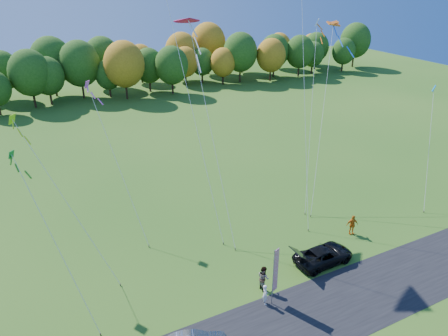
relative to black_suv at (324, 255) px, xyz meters
name	(u,v)px	position (x,y,z in m)	size (l,w,h in m)	color
ground	(262,287)	(-5.73, -0.24, -0.68)	(160.00, 160.00, 0.00)	#265616
asphalt_strip	(295,323)	(-5.73, -4.24, -0.67)	(90.00, 6.00, 0.01)	black
tree_line	(94,100)	(-5.73, 54.76, -0.68)	(116.00, 12.00, 10.00)	#1E4711
black_suv	(324,255)	(0.00, 0.00, 0.00)	(2.24, 4.86, 1.35)	black
person_tailgate_a	(265,294)	(-6.50, -1.77, 0.10)	(0.57, 0.37, 1.55)	silver
person_tailgate_b	(263,278)	(-5.79, -0.42, 0.28)	(0.93, 0.72, 1.90)	gray
person_east	(352,225)	(4.75, 2.05, 0.23)	(1.06, 0.44, 1.81)	#C66412
feather_flag	(275,270)	(-5.89, -1.93, 2.04)	(0.55, 0.28, 4.43)	#999999
kite_delta_blue	(184,73)	(-6.50, 11.22, 12.59)	(3.48, 11.53, 26.11)	#4C3F33
kite_parafoil_orange	(303,38)	(3.96, 9.76, 14.80)	(6.57, 12.00, 31.38)	#4C3F33
kite_delta_red	(210,122)	(-4.81, 10.13, 8.59)	(2.40, 11.30, 18.25)	#4C3F33
kite_parafoil_rainbow	(323,116)	(7.00, 9.81, 7.40)	(8.75, 8.34, 16.49)	#4C3F33
kite_diamond_yellow	(68,204)	(-17.14, 7.67, 5.21)	(5.28, 6.76, 12.27)	#4C3F33
kite_diamond_green	(57,246)	(-18.57, 3.23, 4.88)	(3.22, 5.80, 11.38)	#4C3F33
kite_diamond_white	(311,117)	(5.50, 9.66, 7.57)	(5.22, 6.93, 16.95)	#4C3F33
kite_diamond_pink	(118,164)	(-12.40, 11.91, 5.56)	(2.53, 7.87, 12.85)	#4C3F33
kite_diamond_blue_low	(429,149)	(15.03, 3.68, 4.67)	(3.99, 4.68, 11.13)	#4C3F33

